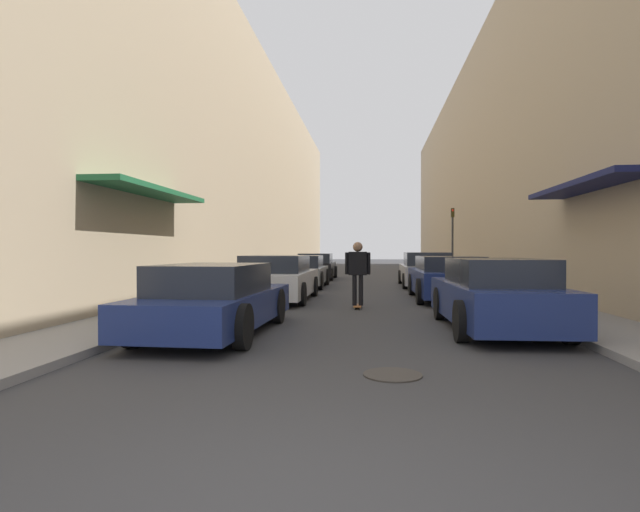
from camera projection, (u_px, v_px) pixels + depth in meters
The scene contains 15 objects.
ground at pixel (366, 282), 22.94m from camera, with size 112.59×112.59×0.00m, color #38383A.
curb_strip_left at pixel (288, 275), 28.51m from camera, with size 1.80×51.18×0.12m.
curb_strip_right at pixel (448, 276), 27.56m from camera, with size 1.80×51.18×0.12m.
building_row_left at pixel (239, 172), 28.74m from camera, with size 4.90×51.18×12.01m.
building_row_right at pixel (503, 168), 27.17m from camera, with size 4.90×51.18×11.90m.
parked_car_left_0 at pixel (215, 300), 8.80m from camera, with size 1.90×4.50×1.24m.
parked_car_left_1 at pixel (277, 279), 14.68m from camera, with size 2.04×4.52×1.33m.
parked_car_left_2 at pixel (300, 272), 19.92m from camera, with size 2.07×4.17×1.27m.
parked_car_left_3 at pixel (316, 267), 25.41m from camera, with size 1.92×4.40×1.31m.
parked_car_right_0 at pixel (495, 296), 9.21m from camera, with size 1.86×4.33×1.33m.
parked_car_right_1 at pixel (448, 278), 14.87m from camera, with size 2.08×4.63×1.30m.
parked_car_right_2 at pixel (426, 270), 20.31m from camera, with size 2.05×4.80×1.39m.
skateboarder at pixel (358, 268), 12.72m from camera, with size 0.65×0.78×1.69m.
manhole_cover at pixel (393, 375), 5.92m from camera, with size 0.70×0.70×0.02m.
traffic_light at pixel (453, 235), 24.89m from camera, with size 0.16×0.22×3.46m.
Camera 1 is at (0.34, -2.55, 1.49)m, focal length 28.00 mm.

